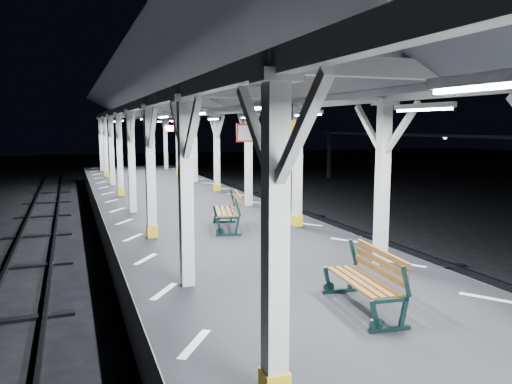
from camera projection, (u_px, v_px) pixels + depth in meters
ground at (254, 292)px, 11.50m from camera, size 120.00×120.00×0.00m
platform at (254, 271)px, 11.43m from camera, size 6.00×50.00×1.00m
hazard_stripes_left at (146, 259)px, 10.52m from camera, size 1.00×48.00×0.01m
hazard_stripes_right at (348, 241)px, 12.22m from camera, size 1.00×48.00×0.01m
track_left at (15, 317)px, 9.75m from camera, size 2.20×60.00×0.16m
track_right at (431, 267)px, 13.22m from camera, size 2.20×60.00×0.16m
canopy at (255, 91)px, 10.88m from camera, size 5.40×49.00×4.65m
bench_near at (369, 278)px, 7.58m from camera, size 0.81×1.77×0.93m
bench_mid at (230, 210)px, 13.54m from camera, size 1.08×1.93×0.99m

